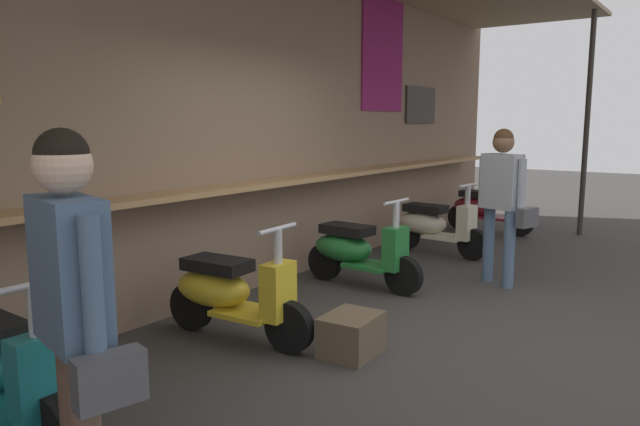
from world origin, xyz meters
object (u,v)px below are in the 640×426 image
(scooter_cream, at_px, (433,225))
(scooter_maroon, at_px, (485,208))
(merchandise_crate, at_px, (351,334))
(shopper_passing, at_px, (502,191))
(scooter_yellow, at_px, (229,292))
(shopper_with_handbag, at_px, (73,294))
(scooter_green, at_px, (356,250))

(scooter_cream, relative_size, scooter_maroon, 1.00)
(merchandise_crate, bearing_deg, shopper_passing, -5.60)
(scooter_maroon, xyz_separation_m, shopper_passing, (-2.92, -1.23, 0.63))
(scooter_maroon, bearing_deg, scooter_yellow, -86.63)
(scooter_cream, bearing_deg, merchandise_crate, -70.13)
(scooter_cream, bearing_deg, shopper_with_handbag, -74.73)
(shopper_with_handbag, bearing_deg, scooter_maroon, 22.14)
(scooter_yellow, xyz_separation_m, scooter_cream, (3.85, -0.00, 0.00))
(scooter_yellow, relative_size, scooter_cream, 1.00)
(scooter_yellow, distance_m, scooter_maroon, 5.79)
(shopper_with_handbag, relative_size, merchandise_crate, 3.70)
(merchandise_crate, bearing_deg, shopper_with_handbag, -176.58)
(scooter_cream, relative_size, shopper_passing, 0.84)
(scooter_green, bearing_deg, scooter_maroon, 92.23)
(shopper_passing, height_order, merchandise_crate, shopper_passing)
(scooter_green, xyz_separation_m, shopper_passing, (0.95, -1.23, 0.63))
(scooter_green, distance_m, scooter_maroon, 3.87)
(scooter_maroon, bearing_deg, shopper_with_handbag, -78.52)
(scooter_yellow, height_order, scooter_cream, same)
(shopper_with_handbag, relative_size, shopper_passing, 1.03)
(scooter_green, distance_m, merchandise_crate, 1.91)
(scooter_cream, distance_m, shopper_with_handbag, 6.02)
(shopper_with_handbag, bearing_deg, scooter_yellow, 42.84)
(scooter_maroon, relative_size, shopper_passing, 0.84)
(scooter_maroon, distance_m, merchandise_crate, 5.59)
(scooter_green, xyz_separation_m, shopper_with_handbag, (-3.95, -1.11, 0.67))
(shopper_with_handbag, xyz_separation_m, shopper_passing, (4.90, -0.11, -0.04))
(shopper_with_handbag, bearing_deg, scooter_green, 29.78)
(scooter_yellow, distance_m, shopper_with_handbag, 2.40)
(scooter_yellow, bearing_deg, scooter_cream, 85.84)
(scooter_cream, distance_m, scooter_maroon, 1.94)
(scooter_green, bearing_deg, shopper_with_handbag, -72.01)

